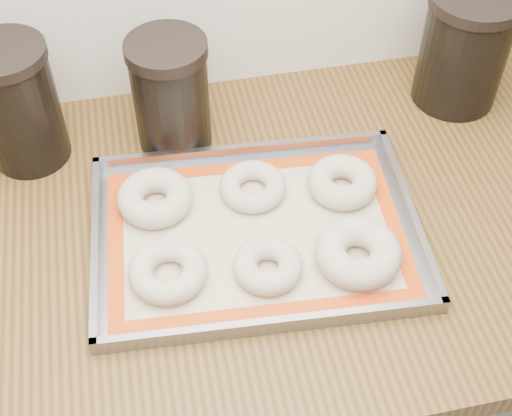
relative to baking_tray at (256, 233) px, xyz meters
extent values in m
cube|color=#596659|center=(0.08, 0.03, -0.48)|extent=(3.00, 0.65, 0.86)
cube|color=brown|center=(0.08, 0.03, -0.03)|extent=(3.06, 0.68, 0.04)
cube|color=gray|center=(0.00, 0.00, 0.00)|extent=(0.48, 0.36, 0.00)
cube|color=gray|center=(0.01, 0.16, 0.01)|extent=(0.46, 0.04, 0.02)
cube|color=gray|center=(-0.01, -0.16, 0.01)|extent=(0.46, 0.04, 0.02)
cube|color=gray|center=(-0.22, 0.02, 0.01)|extent=(0.03, 0.33, 0.02)
cube|color=gray|center=(0.22, -0.02, 0.01)|extent=(0.03, 0.33, 0.02)
cube|color=#C6B793|center=(0.00, 0.00, 0.00)|extent=(0.44, 0.32, 0.00)
cube|color=#CD420D|center=(0.01, 0.13, 0.00)|extent=(0.42, 0.05, 0.00)
cube|color=#CD420D|center=(-0.01, -0.13, 0.00)|extent=(0.42, 0.05, 0.00)
cube|color=#CD420D|center=(-0.20, 0.01, 0.00)|extent=(0.04, 0.25, 0.00)
cube|color=#CD420D|center=(0.20, -0.01, 0.00)|extent=(0.04, 0.25, 0.00)
torus|color=beige|center=(-0.13, -0.05, 0.01)|extent=(0.12, 0.12, 0.03)
torus|color=beige|center=(0.00, -0.07, 0.01)|extent=(0.10, 0.10, 0.03)
torus|color=beige|center=(0.13, -0.08, 0.02)|extent=(0.13, 0.13, 0.04)
torus|color=beige|center=(-0.13, 0.08, 0.02)|extent=(0.13, 0.13, 0.04)
torus|color=beige|center=(0.01, 0.08, 0.01)|extent=(0.10, 0.10, 0.03)
torus|color=beige|center=(0.14, 0.06, 0.02)|extent=(0.12, 0.12, 0.04)
cylinder|color=black|center=(-0.31, 0.24, 0.09)|extent=(0.12, 0.12, 0.18)
cylinder|color=black|center=(-0.31, 0.24, 0.19)|extent=(0.13, 0.13, 0.02)
cylinder|color=black|center=(-0.09, 0.22, 0.08)|extent=(0.12, 0.12, 0.17)
cylinder|color=black|center=(-0.09, 0.22, 0.17)|extent=(0.12, 0.12, 0.02)
cylinder|color=black|center=(0.39, 0.23, 0.08)|extent=(0.14, 0.14, 0.18)
cylinder|color=black|center=(0.39, 0.23, 0.18)|extent=(0.15, 0.15, 0.02)
camera|label=1|loc=(-0.13, -0.63, 0.78)|focal=50.00mm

